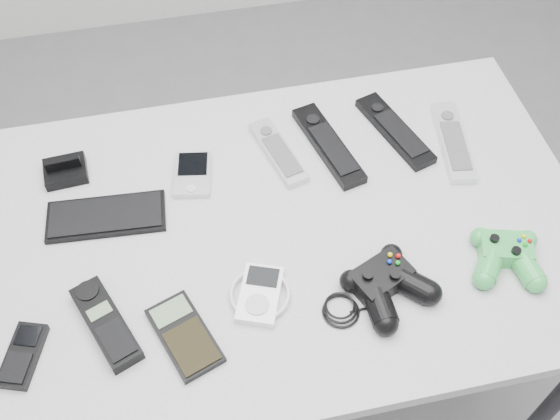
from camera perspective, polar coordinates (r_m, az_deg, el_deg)
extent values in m
plane|color=slate|center=(1.94, -0.12, -14.81)|extent=(3.50, 3.50, 0.00)
cube|color=#9C9C9E|center=(1.26, 0.44, -1.81)|extent=(1.17, 0.75, 0.03)
cylinder|color=black|center=(1.63, 22.40, -15.64)|extent=(0.04, 0.04, 0.75)
cylinder|color=black|center=(1.80, -18.81, -3.53)|extent=(0.04, 0.04, 0.75)
cylinder|color=black|center=(1.89, 14.19, 2.03)|extent=(0.04, 0.04, 0.75)
cube|color=black|center=(1.30, -14.90, -0.51)|extent=(0.23, 0.11, 0.01)
cube|color=black|center=(1.38, -18.29, 3.55)|extent=(0.09, 0.08, 0.04)
cube|color=silver|center=(1.33, -7.62, 3.12)|extent=(0.09, 0.12, 0.02)
cube|color=silver|center=(1.36, -0.17, 5.13)|extent=(0.09, 0.19, 0.02)
cube|color=black|center=(1.37, 4.22, 5.72)|extent=(0.11, 0.24, 0.02)
cube|color=black|center=(1.42, 9.97, 6.88)|extent=(0.12, 0.23, 0.02)
cube|color=silver|center=(1.42, 14.84, 5.83)|extent=(0.08, 0.22, 0.02)
cube|color=black|center=(1.19, -21.51, -11.68)|extent=(0.09, 0.12, 0.02)
cube|color=black|center=(1.17, -14.93, -9.50)|extent=(0.12, 0.18, 0.03)
cube|color=black|center=(1.14, -8.32, -10.73)|extent=(0.13, 0.17, 0.02)
cube|color=white|center=(1.16, -1.77, -7.33)|extent=(0.14, 0.15, 0.02)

